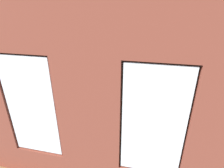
# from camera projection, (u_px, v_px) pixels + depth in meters

# --- Properties ---
(ground_plane) EXTENTS (6.93, 6.03, 0.10)m
(ground_plane) POSITION_uv_depth(u_px,v_px,m) (118.00, 113.00, 5.84)
(ground_plane) COLOR brown
(brick_wall_with_windows) EXTENTS (6.33, 0.30, 3.57)m
(brick_wall_with_windows) POSITION_uv_depth(u_px,v_px,m) (88.00, 105.00, 2.75)
(brick_wall_with_windows) COLOR brown
(brick_wall_with_windows) RESTS_ON ground_plane
(white_wall_right) EXTENTS (0.10, 5.03, 3.57)m
(white_wall_right) POSITION_uv_depth(u_px,v_px,m) (22.00, 56.00, 5.56)
(white_wall_right) COLOR white
(white_wall_right) RESTS_ON ground_plane
(couch_by_window) EXTENTS (1.98, 0.87, 0.80)m
(couch_by_window) POSITION_uv_depth(u_px,v_px,m) (84.00, 144.00, 4.01)
(couch_by_window) COLOR black
(couch_by_window) RESTS_ON ground_plane
(couch_left) EXTENTS (0.91, 1.98, 0.80)m
(couch_left) POSITION_uv_depth(u_px,v_px,m) (206.00, 127.00, 4.55)
(couch_left) COLOR black
(couch_left) RESTS_ON ground_plane
(coffee_table) EXTENTS (1.38, 0.83, 0.43)m
(coffee_table) POSITION_uv_depth(u_px,v_px,m) (108.00, 98.00, 5.92)
(coffee_table) COLOR tan
(coffee_table) RESTS_ON ground_plane
(cup_ceramic) EXTENTS (0.07, 0.07, 0.09)m
(cup_ceramic) POSITION_uv_depth(u_px,v_px,m) (108.00, 96.00, 5.88)
(cup_ceramic) COLOR silver
(cup_ceramic) RESTS_ON coffee_table
(remote_black) EXTENTS (0.18, 0.10, 0.02)m
(remote_black) POSITION_uv_depth(u_px,v_px,m) (95.00, 97.00, 5.86)
(remote_black) COLOR black
(remote_black) RESTS_ON coffee_table
(media_console) EXTENTS (1.12, 0.42, 0.46)m
(media_console) POSITION_uv_depth(u_px,v_px,m) (36.00, 101.00, 6.01)
(media_console) COLOR black
(media_console) RESTS_ON ground_plane
(tv_flatscreen) EXTENTS (1.16, 0.20, 0.75)m
(tv_flatscreen) POSITION_uv_depth(u_px,v_px,m) (33.00, 85.00, 5.77)
(tv_flatscreen) COLOR black
(tv_flatscreen) RESTS_ON media_console
(potted_plant_between_couches) EXTENTS (0.91, 0.84, 1.26)m
(potted_plant_between_couches) POSITION_uv_depth(u_px,v_px,m) (149.00, 135.00, 3.58)
(potted_plant_between_couches) COLOR #47423D
(potted_plant_between_couches) RESTS_ON ground_plane
(potted_plant_by_left_couch) EXTENTS (0.34, 0.34, 0.56)m
(potted_plant_by_left_couch) POSITION_uv_depth(u_px,v_px,m) (182.00, 98.00, 5.88)
(potted_plant_by_left_couch) COLOR gray
(potted_plant_by_left_couch) RESTS_ON ground_plane
(potted_plant_mid_room_small) EXTENTS (0.26, 0.26, 0.52)m
(potted_plant_mid_room_small) POSITION_uv_depth(u_px,v_px,m) (143.00, 91.00, 6.48)
(potted_plant_mid_room_small) COLOR gray
(potted_plant_mid_room_small) RESTS_ON ground_plane
(potted_plant_corner_near_left) EXTENTS (1.08, 0.94, 1.23)m
(potted_plant_corner_near_left) POSITION_uv_depth(u_px,v_px,m) (194.00, 78.00, 6.82)
(potted_plant_corner_near_left) COLOR #47423D
(potted_plant_corner_near_left) RESTS_ON ground_plane
(potted_plant_foreground_right) EXTENTS (0.59, 0.59, 0.95)m
(potted_plant_foreground_right) POSITION_uv_depth(u_px,v_px,m) (72.00, 70.00, 7.83)
(potted_plant_foreground_right) COLOR gray
(potted_plant_foreground_right) RESTS_ON ground_plane
(potted_plant_near_tv) EXTENTS (0.67, 0.67, 1.01)m
(potted_plant_near_tv) POSITION_uv_depth(u_px,v_px,m) (29.00, 107.00, 4.82)
(potted_plant_near_tv) COLOR #47423D
(potted_plant_near_tv) RESTS_ON ground_plane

